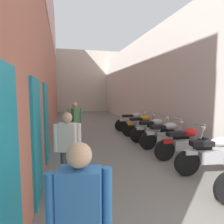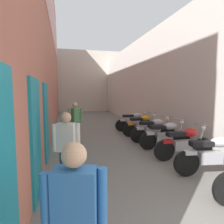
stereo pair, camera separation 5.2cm
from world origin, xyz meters
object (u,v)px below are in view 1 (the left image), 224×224
at_px(pedestrian_further_down, 75,120).
at_px(plastic_crate, 71,187).
at_px(motorcycle_fourth, 185,142).
at_px(motorcycle_fifth, 165,134).
at_px(motorcycle_sixth, 153,129).
at_px(motorcycle_seventh, 142,124).
at_px(pedestrian_by_doorway, 80,223).
at_px(motorcycle_eighth, 133,121).
at_px(pedestrian_mid_alley, 68,146).
at_px(motorcycle_third, 213,154).

xyz_separation_m(pedestrian_further_down, plastic_crate, (-0.31, -3.57, -0.78)).
relative_size(motorcycle_fourth, motorcycle_fifth, 1.00).
height_order(motorcycle_sixth, pedestrian_further_down, pedestrian_further_down).
bearing_deg(motorcycle_seventh, plastic_crate, -126.53).
distance_m(motorcycle_sixth, pedestrian_by_doorway, 6.40).
height_order(pedestrian_further_down, plastic_crate, pedestrian_further_down).
xyz_separation_m(motorcycle_seventh, motorcycle_eighth, (0.00, 1.10, 0.00)).
relative_size(motorcycle_sixth, motorcycle_seventh, 1.00).
bearing_deg(motorcycle_seventh, pedestrian_mid_alley, -127.55).
xyz_separation_m(motorcycle_eighth, pedestrian_by_doorway, (-3.29, -7.72, 0.42)).
height_order(motorcycle_sixth, motorcycle_eighth, same).
height_order(motorcycle_fourth, pedestrian_by_doorway, pedestrian_by_doorway).
relative_size(pedestrian_further_down, plastic_crate, 3.57).
relative_size(motorcycle_fourth, pedestrian_by_doorway, 1.18).
xyz_separation_m(pedestrian_by_doorway, pedestrian_mid_alley, (-0.04, 2.30, 0.00)).
bearing_deg(pedestrian_by_doorway, pedestrian_mid_alley, 90.90).
xyz_separation_m(motorcycle_fifth, plastic_crate, (-3.27, -2.32, -0.36)).
relative_size(motorcycle_seventh, pedestrian_mid_alley, 1.18).
bearing_deg(pedestrian_mid_alley, motorcycle_fifth, 33.85).
bearing_deg(pedestrian_by_doorway, motorcycle_seventh, 63.61).
distance_m(motorcycle_fourth, pedestrian_by_doorway, 4.76).
distance_m(motorcycle_seventh, motorcycle_eighth, 1.10).
relative_size(motorcycle_fourth, pedestrian_mid_alley, 1.18).
xyz_separation_m(pedestrian_mid_alley, plastic_crate, (0.05, -0.09, -0.78)).
relative_size(motorcycle_third, pedestrian_mid_alley, 1.18).
height_order(motorcycle_fourth, motorcycle_seventh, same).
relative_size(motorcycle_third, pedestrian_further_down, 1.18).
xyz_separation_m(motorcycle_fifth, pedestrian_by_doorway, (-3.29, -4.53, 0.42)).
distance_m(motorcycle_sixth, motorcycle_eighth, 2.25).
distance_m(motorcycle_seventh, pedestrian_by_doorway, 7.40).
bearing_deg(motorcycle_fourth, pedestrian_mid_alley, -161.32).
bearing_deg(pedestrian_mid_alley, motorcycle_sixth, 43.68).
distance_m(motorcycle_fifth, motorcycle_seventh, 2.09).
relative_size(motorcycle_third, motorcycle_fourth, 1.00).
relative_size(motorcycle_fifth, motorcycle_seventh, 1.00).
xyz_separation_m(pedestrian_mid_alley, pedestrian_further_down, (0.36, 3.47, 0.00)).
xyz_separation_m(motorcycle_fourth, motorcycle_seventh, (-0.00, 3.20, 0.00)).
bearing_deg(pedestrian_further_down, motorcycle_seventh, 16.00).
bearing_deg(pedestrian_further_down, pedestrian_by_doorway, -93.19).
height_order(motorcycle_fourth, motorcycle_eighth, same).
bearing_deg(motorcycle_sixth, pedestrian_further_down, 174.26).
bearing_deg(motorcycle_fifth, pedestrian_further_down, 157.25).
bearing_deg(pedestrian_mid_alley, motorcycle_fourth, 18.68).
distance_m(motorcycle_third, pedestrian_further_down, 4.58).
height_order(motorcycle_third, pedestrian_by_doorway, pedestrian_by_doorway).
relative_size(pedestrian_mid_alley, pedestrian_further_down, 1.00).
relative_size(motorcycle_fifth, pedestrian_mid_alley, 1.18).
bearing_deg(motorcycle_fifth, plastic_crate, -144.63).
height_order(pedestrian_mid_alley, plastic_crate, pedestrian_mid_alley).
xyz_separation_m(motorcycle_fourth, pedestrian_mid_alley, (-3.32, -1.12, 0.42)).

